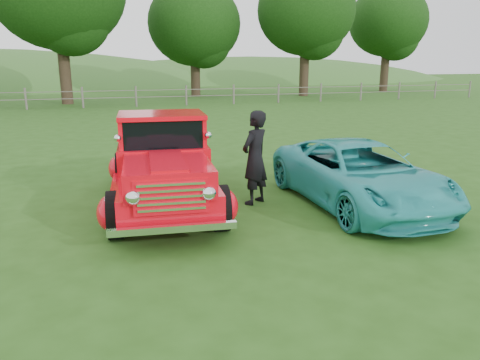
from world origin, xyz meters
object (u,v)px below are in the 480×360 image
object	(u,v)px
tree_mid_east	(306,11)
teal_sedan	(359,174)
man	(255,158)
tree_far_east	(388,21)
tree_near_east	(194,24)
red_pickup	(163,165)

from	to	relation	value
tree_mid_east	teal_sedan	bearing A→B (deg)	-112.05
teal_sedan	man	distance (m)	2.00
tree_mid_east	tree_far_east	world-z (taller)	tree_mid_east
man	tree_far_east	bearing A→B (deg)	-163.94
tree_near_east	teal_sedan	world-z (taller)	tree_near_east
tree_far_east	teal_sedan	distance (m)	35.28
tree_far_east	teal_sedan	xyz separation A→B (m)	(-19.50, -28.93, -5.25)
tree_mid_east	red_pickup	world-z (taller)	tree_mid_east
teal_sedan	man	world-z (taller)	man
tree_near_east	man	bearing A→B (deg)	-99.08
tree_far_east	man	distance (m)	35.76
tree_mid_east	teal_sedan	distance (m)	28.53
tree_mid_east	teal_sedan	xyz separation A→B (m)	(-10.50, -25.93, -5.57)
tree_mid_east	tree_far_east	bearing A→B (deg)	18.43
tree_near_east	tree_far_east	xyz separation A→B (m)	(17.00, 1.00, 0.61)
tree_far_east	red_pickup	bearing A→B (deg)	-129.54
tree_mid_east	red_pickup	size ratio (longest dim) A/B	1.85
tree_near_east	man	world-z (taller)	tree_near_east
teal_sedan	tree_far_east	bearing A→B (deg)	55.09
man	tree_near_east	bearing A→B (deg)	-135.93
tree_mid_east	teal_sedan	world-z (taller)	tree_mid_east
teal_sedan	tree_mid_east	bearing A→B (deg)	67.03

